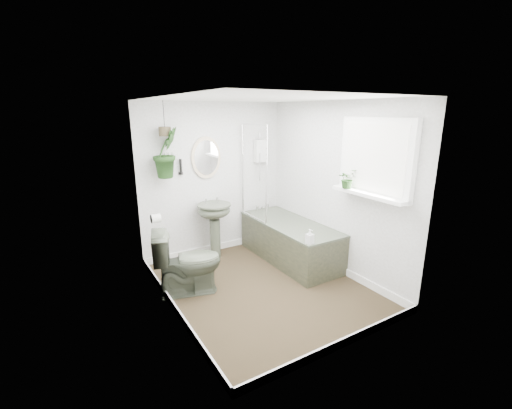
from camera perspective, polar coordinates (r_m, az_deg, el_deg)
floor at (r=4.51m, az=1.01°, el=-13.55°), size 2.30×2.80×0.02m
ceiling at (r=3.95m, az=1.18°, el=17.40°), size 2.30×2.80×0.02m
wall_back at (r=5.29m, az=-7.07°, el=4.13°), size 2.30×0.02×2.30m
wall_front at (r=3.03m, az=15.46°, el=-4.85°), size 2.30×0.02×2.30m
wall_left at (r=3.62m, az=-14.68°, el=-1.51°), size 0.02×2.80×2.30m
wall_right at (r=4.78m, az=12.97°, el=2.65°), size 0.02×2.80×2.30m
skirting at (r=4.48m, az=1.02°, el=-12.88°), size 2.30×2.80×0.10m
bathtub at (r=5.17m, az=5.64°, el=-6.05°), size 0.72×1.72×0.58m
bath_screen at (r=5.11m, az=-0.35°, el=5.34°), size 0.04×0.72×1.40m
shower_box at (r=5.54m, az=0.74°, el=8.93°), size 0.20×0.10×0.35m
oval_mirror at (r=5.15m, az=-8.28°, el=7.73°), size 0.46×0.03×0.62m
wall_sconce at (r=5.02m, az=-12.42°, el=6.18°), size 0.04×0.04×0.22m
toilet_roll_holder at (r=4.35m, az=-16.38°, el=-2.24°), size 0.11×0.11×0.11m
window_recess at (r=4.18m, az=19.35°, el=7.36°), size 0.08×1.00×0.90m
window_sill at (r=4.20m, az=18.24°, el=1.64°), size 0.18×1.00×0.04m
window_blinds at (r=4.14m, az=18.95°, el=7.34°), size 0.01×0.86×0.76m
toilet at (r=4.27m, az=-11.34°, el=-9.34°), size 0.89×0.64×0.81m
pedestal_sink at (r=5.20m, az=-6.86°, el=-4.36°), size 0.55×0.49×0.85m
sill_plant at (r=4.33m, az=14.97°, el=4.20°), size 0.24×0.22×0.24m
hanging_plant at (r=4.82m, az=-14.72°, el=8.36°), size 0.46×0.43×0.68m
soap_bottle at (r=4.29m, az=8.95°, el=-5.29°), size 0.09×0.09×0.18m
hanging_pot at (r=4.79m, az=-14.95°, el=11.69°), size 0.16×0.16×0.12m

